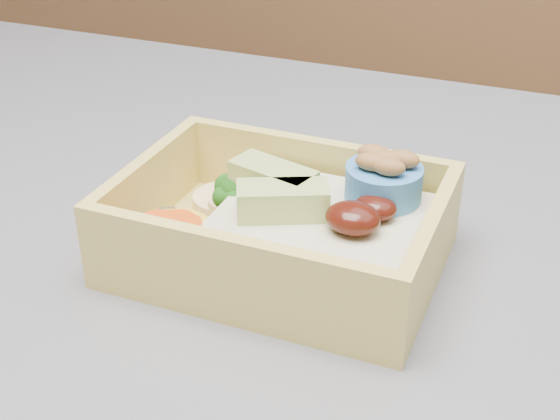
% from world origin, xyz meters
% --- Properties ---
extents(bento_box, '(0.19, 0.14, 0.07)m').
position_xyz_m(bento_box, '(0.22, -0.03, 0.94)').
color(bento_box, '#D1B856').
rests_on(bento_box, island).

